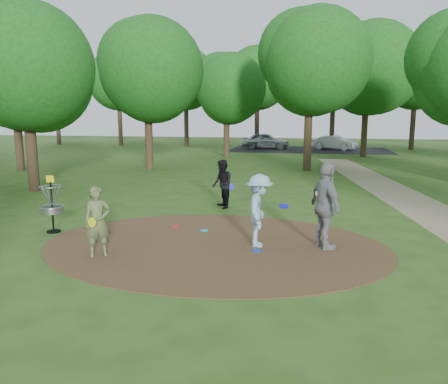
# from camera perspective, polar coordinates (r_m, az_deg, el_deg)

# --- Properties ---
(ground) EXTENTS (100.00, 100.00, 0.00)m
(ground) POSITION_cam_1_polar(r_m,az_deg,el_deg) (10.66, -1.28, -6.94)
(ground) COLOR #2D5119
(ground) RESTS_ON ground
(dirt_clearing) EXTENTS (8.40, 8.40, 0.02)m
(dirt_clearing) POSITION_cam_1_polar(r_m,az_deg,el_deg) (10.66, -1.28, -6.89)
(dirt_clearing) COLOR #47301C
(dirt_clearing) RESTS_ON ground
(parking_lot) EXTENTS (14.00, 8.00, 0.01)m
(parking_lot) POSITION_cam_1_polar(r_m,az_deg,el_deg) (40.07, 11.06, 5.44)
(parking_lot) COLOR black
(parking_lot) RESTS_ON ground
(player_observer_with_disc) EXTENTS (0.69, 0.63, 1.58)m
(player_observer_with_disc) POSITION_cam_1_polar(r_m,az_deg,el_deg) (10.05, -16.17, -3.74)
(player_observer_with_disc) COLOR #5A673B
(player_observer_with_disc) RESTS_ON ground
(player_throwing_with_disc) EXTENTS (1.08, 1.17, 1.75)m
(player_throwing_with_disc) POSITION_cam_1_polar(r_m,az_deg,el_deg) (10.38, 4.61, -2.44)
(player_throwing_with_disc) COLOR #89B0CC
(player_throwing_with_disc) RESTS_ON ground
(player_walking_with_disc) EXTENTS (0.93, 1.00, 1.64)m
(player_walking_with_disc) POSITION_cam_1_polar(r_m,az_deg,el_deg) (14.66, -0.23, 1.05)
(player_walking_with_disc) COLOR black
(player_walking_with_disc) RESTS_ON ground
(player_waiting_with_disc) EXTENTS (1.01, 1.29, 2.05)m
(player_waiting_with_disc) POSITION_cam_1_polar(r_m,az_deg,el_deg) (10.38, 13.14, -1.84)
(player_waiting_with_disc) COLOR gray
(player_waiting_with_disc) RESTS_ON ground
(disc_ground_cyan) EXTENTS (0.22, 0.22, 0.02)m
(disc_ground_cyan) POSITION_cam_1_polar(r_m,az_deg,el_deg) (11.88, -2.62, -5.01)
(disc_ground_cyan) COLOR #17A9BB
(disc_ground_cyan) RESTS_ON dirt_clearing
(disc_ground_blue) EXTENTS (0.22, 0.22, 0.02)m
(disc_ground_blue) POSITION_cam_1_polar(r_m,az_deg,el_deg) (10.17, 4.33, -7.64)
(disc_ground_blue) COLOR blue
(disc_ground_blue) RESTS_ON dirt_clearing
(disc_ground_red) EXTENTS (0.22, 0.22, 0.02)m
(disc_ground_red) POSITION_cam_1_polar(r_m,az_deg,el_deg) (12.36, -6.36, -4.47)
(disc_ground_red) COLOR red
(disc_ground_red) RESTS_ON dirt_clearing
(car_left) EXTENTS (4.37, 1.85, 1.47)m
(car_left) POSITION_cam_1_polar(r_m,az_deg,el_deg) (40.57, 5.47, 6.67)
(car_left) COLOR #A8ADB0
(car_left) RESTS_ON ground
(car_right) EXTENTS (4.11, 2.74, 1.28)m
(car_right) POSITION_cam_1_polar(r_m,az_deg,el_deg) (40.34, 14.26, 6.25)
(car_right) COLOR #AEB0B6
(car_right) RESTS_ON ground
(disc_golf_basket) EXTENTS (0.63, 0.63, 1.54)m
(disc_golf_basket) POSITION_cam_1_polar(r_m,az_deg,el_deg) (12.47, -21.60, -1.01)
(disc_golf_basket) COLOR black
(disc_golf_basket) RESTS_ON ground
(tree_ring) EXTENTS (37.61, 45.96, 9.54)m
(tree_ring) POSITION_cam_1_polar(r_m,az_deg,el_deg) (20.11, 10.16, 16.02)
(tree_ring) COLOR #332316
(tree_ring) RESTS_ON ground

